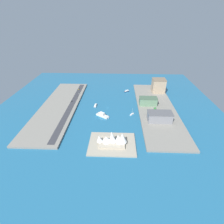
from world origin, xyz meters
The scene contains 18 objects.
ground_plane centered at (0.00, 0.00, 0.00)m, with size 440.00×440.00×0.00m, color #23668E.
quay_west centered at (-95.40, 0.00, 1.55)m, with size 70.00×240.00×3.11m, color gray.
quay_east centered at (95.40, 0.00, 1.55)m, with size 70.00×240.00×3.11m, color gray.
peninsula_point centered at (-13.68, 106.07, 1.00)m, with size 65.85×49.33×2.00m, color #A89E89.
road_strip centered at (71.82, 0.00, 3.18)m, with size 10.70×228.00×0.15m, color #38383D.
patrol_launch_navy centered at (-41.42, -81.89, 1.46)m, with size 13.26×9.95×3.77m.
ferry_white_commuter centered at (6.65, 31.20, 2.37)m, with size 25.25×20.97×7.19m.
yacht_sleek_gray centered at (24.14, -7.00, 1.46)m, with size 5.36×15.87×3.67m.
sailboat_small_white centered at (-47.49, 23.11, 1.04)m, with size 8.81×9.59×12.98m.
warehouse_low_gray centered at (-91.24, 47.30, 11.36)m, with size 40.72×21.28×16.45m.
apartment_midrise_tan centered at (-113.03, -76.52, 18.51)m, with size 29.26×26.11×30.73m.
terminal_long_green centered at (-80.53, -10.99, 10.91)m, with size 35.02×17.51×15.54m.
van_white centered at (67.87, -58.56, 4.04)m, with size 1.95×4.73×1.57m.
taxi_yellow_cab centered at (73.90, -83.40, 4.10)m, with size 2.08×4.77×1.75m.
suv_black centered at (75.25, -18.77, 4.03)m, with size 1.84×4.44×1.59m.
traffic_light_waterfront centered at (64.90, -29.92, 7.45)m, with size 0.36×0.36×6.50m.
opera_landmark centered at (-15.04, 106.07, 9.53)m, with size 43.46×24.61×21.12m.
park_tree_cluster centered at (-88.00, 18.02, 8.25)m, with size 9.06×11.97×7.92m.
Camera 1 is at (-20.42, 285.65, 159.46)m, focal length 26.62 mm.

